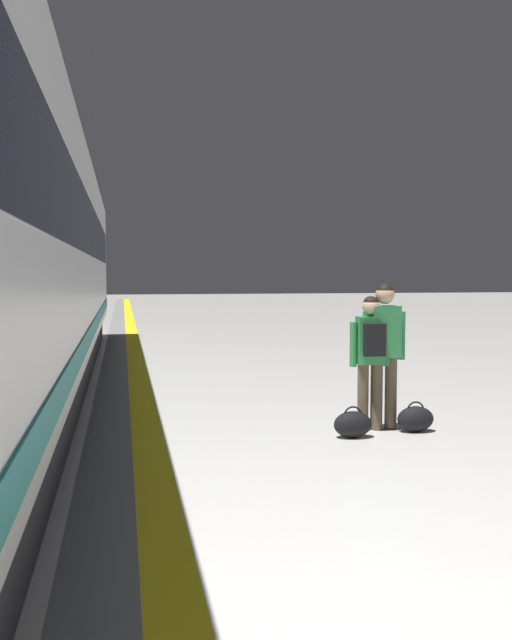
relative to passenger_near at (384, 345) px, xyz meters
The scene contains 6 objects.
safety_line_strip 3.13m from the passenger_near, 159.24° to the left, with size 0.36×80.00×0.01m, color yellow.
tactile_edge_band 3.45m from the passenger_near, 161.43° to the left, with size 0.67×80.00×0.01m, color slate.
passenger_near is the anchor object (origin of this frame).
duffel_bag_near 0.93m from the passenger_near, 32.00° to the right, with size 0.44×0.26×0.36m.
passenger_mid 0.19m from the passenger_near, behind, with size 0.50×0.31×1.59m.
duffel_bag_mid 1.04m from the passenger_near, 145.34° to the right, with size 0.44×0.26×0.36m.
Camera 1 is at (-0.85, 1.13, 1.87)m, focal length 39.42 mm.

